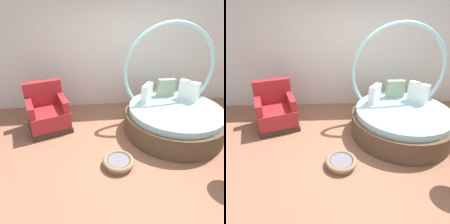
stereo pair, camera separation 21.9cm
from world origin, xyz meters
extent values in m
cube|color=#936047|center=(0.00, 0.00, -0.01)|extent=(8.00, 8.00, 0.02)
cube|color=silver|center=(0.00, 2.13, 1.39)|extent=(8.00, 0.12, 2.78)
cylinder|color=brown|center=(0.97, 0.63, 0.21)|extent=(1.96, 1.96, 0.43)
cylinder|color=#9ED1D6|center=(0.97, 0.63, 0.49)|extent=(1.80, 1.80, 0.12)
torus|color=#9ED1D6|center=(0.97, 1.17, 1.11)|extent=(1.94, 0.08, 1.94)
cube|color=white|center=(1.36, 0.95, 0.75)|extent=(0.35, 0.39, 0.41)
cube|color=#93A37F|center=(0.97, 1.21, 0.73)|extent=(0.38, 0.12, 0.37)
cube|color=white|center=(0.48, 0.99, 0.73)|extent=(0.31, 0.36, 0.36)
cube|color=#38281E|center=(-1.55, 1.04, 0.05)|extent=(1.01, 1.01, 0.10)
cube|color=#A32328|center=(-1.55, 1.04, 0.27)|extent=(0.97, 0.97, 0.34)
cube|color=#A32328|center=(-1.65, 1.33, 0.69)|extent=(0.77, 0.40, 0.50)
cube|color=#A32328|center=(-1.85, 0.94, 0.55)|extent=(0.34, 0.69, 0.22)
cube|color=#A32328|center=(-1.25, 1.14, 0.55)|extent=(0.34, 0.69, 0.22)
cylinder|color=#8E704C|center=(-0.27, -0.25, 0.03)|extent=(0.44, 0.44, 0.06)
torus|color=#8E704C|center=(-0.27, -0.25, 0.10)|extent=(0.51, 0.51, 0.07)
cylinder|color=slate|center=(-0.27, -0.25, 0.08)|extent=(0.36, 0.36, 0.05)
camera|label=1|loc=(-0.66, -2.69, 2.33)|focal=32.17mm
camera|label=2|loc=(-0.45, -2.71, 2.33)|focal=32.17mm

